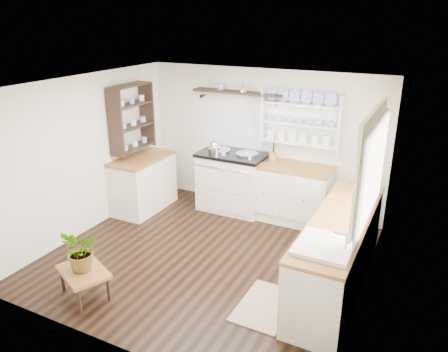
# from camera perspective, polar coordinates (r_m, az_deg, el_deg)

# --- Properties ---
(floor) EXTENTS (4.00, 3.80, 0.01)m
(floor) POSITION_cam_1_polar(r_m,az_deg,el_deg) (6.02, -2.19, -10.43)
(floor) COLOR black
(floor) RESTS_ON ground
(wall_back) EXTENTS (4.00, 0.02, 2.30)m
(wall_back) POSITION_cam_1_polar(r_m,az_deg,el_deg) (7.15, 5.07, 4.65)
(wall_back) COLOR silver
(wall_back) RESTS_ON ground
(wall_right) EXTENTS (0.02, 3.80, 2.30)m
(wall_right) POSITION_cam_1_polar(r_m,az_deg,el_deg) (4.93, 18.48, -3.78)
(wall_right) COLOR silver
(wall_right) RESTS_ON ground
(wall_left) EXTENTS (0.02, 3.80, 2.30)m
(wall_left) POSITION_cam_1_polar(r_m,az_deg,el_deg) (6.67, -17.56, 2.60)
(wall_left) COLOR silver
(wall_left) RESTS_ON ground
(ceiling) EXTENTS (4.00, 3.80, 0.01)m
(ceiling) POSITION_cam_1_polar(r_m,az_deg,el_deg) (5.23, -2.53, 11.78)
(ceiling) COLOR white
(ceiling) RESTS_ON wall_back
(window) EXTENTS (0.08, 1.55, 1.22)m
(window) POSITION_cam_1_polar(r_m,az_deg,el_deg) (4.93, 18.71, 1.37)
(window) COLOR white
(window) RESTS_ON wall_right
(aga_cooker) EXTENTS (1.09, 0.76, 1.01)m
(aga_cooker) POSITION_cam_1_polar(r_m,az_deg,el_deg) (7.21, 1.17, -0.60)
(aga_cooker) COLOR beige
(aga_cooker) RESTS_ON floor
(back_cabinets) EXTENTS (1.27, 0.63, 0.90)m
(back_cabinets) POSITION_cam_1_polar(r_m,az_deg,el_deg) (6.92, 8.57, -2.10)
(back_cabinets) COLOR beige
(back_cabinets) RESTS_ON floor
(right_cabinets) EXTENTS (0.62, 2.43, 0.90)m
(right_cabinets) POSITION_cam_1_polar(r_m,az_deg,el_deg) (5.36, 14.64, -9.59)
(right_cabinets) COLOR beige
(right_cabinets) RESTS_ON floor
(belfast_sink) EXTENTS (0.55, 0.60, 0.45)m
(belfast_sink) POSITION_cam_1_polar(r_m,az_deg,el_deg) (4.56, 12.87, -10.22)
(belfast_sink) COLOR white
(belfast_sink) RESTS_ON right_cabinets
(left_cabinets) EXTENTS (0.62, 1.13, 0.90)m
(left_cabinets) POSITION_cam_1_polar(r_m,az_deg,el_deg) (7.35, -10.50, -0.86)
(left_cabinets) COLOR beige
(left_cabinets) RESTS_ON floor
(plate_rack) EXTENTS (1.20, 0.22, 0.90)m
(plate_rack) POSITION_cam_1_polar(r_m,az_deg,el_deg) (6.81, 10.17, 7.14)
(plate_rack) COLOR white
(plate_rack) RESTS_ON wall_back
(high_shelf) EXTENTS (1.50, 0.29, 0.16)m
(high_shelf) POSITION_cam_1_polar(r_m,az_deg,el_deg) (7.03, 1.81, 10.79)
(high_shelf) COLOR black
(high_shelf) RESTS_ON wall_back
(left_shelving) EXTENTS (0.28, 0.80, 1.05)m
(left_shelving) POSITION_cam_1_polar(r_m,az_deg,el_deg) (7.12, -11.97, 7.53)
(left_shelving) COLOR black
(left_shelving) RESTS_ON wall_left
(kettle) EXTENTS (0.19, 0.19, 0.24)m
(kettle) POSITION_cam_1_polar(r_m,az_deg,el_deg) (7.05, -1.27, 3.64)
(kettle) COLOR silver
(kettle) RESTS_ON aga_cooker
(utensil_crock) EXTENTS (0.12, 0.12, 0.13)m
(utensil_crock) POSITION_cam_1_polar(r_m,az_deg,el_deg) (6.91, 6.38, 2.55)
(utensil_crock) COLOR olive
(utensil_crock) RESTS_ON back_cabinets
(center_table) EXTENTS (0.75, 0.66, 0.34)m
(center_table) POSITION_cam_1_polar(r_m,az_deg,el_deg) (5.37, -17.86, -12.04)
(center_table) COLOR brown
(center_table) RESTS_ON floor
(potted_plant) EXTENTS (0.58, 0.57, 0.48)m
(potted_plant) POSITION_cam_1_polar(r_m,az_deg,el_deg) (5.22, -18.20, -9.37)
(potted_plant) COLOR #3F7233
(potted_plant) RESTS_ON center_table
(floor_rug) EXTENTS (0.56, 0.85, 0.02)m
(floor_rug) POSITION_cam_1_polar(r_m,az_deg,el_deg) (5.13, 5.38, -16.50)
(floor_rug) COLOR #856D4D
(floor_rug) RESTS_ON floor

